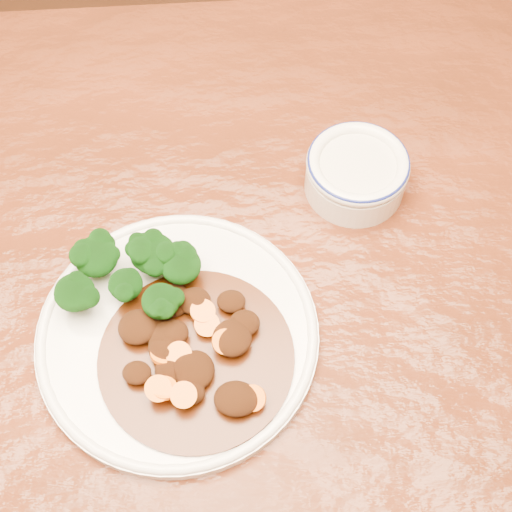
{
  "coord_description": "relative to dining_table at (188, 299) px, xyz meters",
  "views": [
    {
      "loc": [
        0.11,
        -0.4,
        1.47
      ],
      "look_at": [
        0.08,
        0.01,
        0.77
      ],
      "focal_mm": 50.0,
      "sensor_mm": 36.0,
      "label": 1
    }
  ],
  "objects": [
    {
      "name": "dinner_plate",
      "position": [
        0.0,
        -0.09,
        0.09
      ],
      "size": [
        0.31,
        0.31,
        0.02
      ],
      "rotation": [
        0.0,
        0.0,
        -0.1
      ],
      "color": "white",
      "rests_on": "dining_table"
    },
    {
      "name": "dip_bowl",
      "position": [
        0.2,
        0.13,
        0.11
      ],
      "size": [
        0.12,
        0.12,
        0.06
      ],
      "rotation": [
        0.0,
        0.0,
        0.07
      ],
      "color": "silver",
      "rests_on": "dining_table"
    },
    {
      "name": "mince_stew",
      "position": [
        0.02,
        -0.11,
        0.1
      ],
      "size": [
        0.21,
        0.21,
        0.03
      ],
      "color": "#451F07",
      "rests_on": "dinner_plate"
    },
    {
      "name": "dining_table",
      "position": [
        0.0,
        0.0,
        0.0
      ],
      "size": [
        1.6,
        1.09,
        0.75
      ],
      "rotation": [
        0.0,
        0.0,
        0.13
      ],
      "color": "#59230F",
      "rests_on": "ground"
    },
    {
      "name": "ground",
      "position": [
        -0.0,
        0.0,
        -0.67
      ],
      "size": [
        4.0,
        4.0,
        0.0
      ],
      "primitive_type": "plane",
      "color": "#462211",
      "rests_on": "ground"
    },
    {
      "name": "broccoli_florets",
      "position": [
        -0.05,
        -0.03,
        0.12
      ],
      "size": [
        0.15,
        0.1,
        0.05
      ],
      "color": "#5D8444",
      "rests_on": "dinner_plate"
    }
  ]
}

